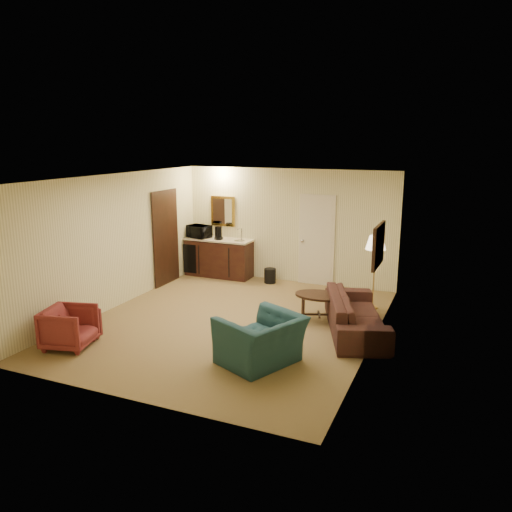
{
  "coord_description": "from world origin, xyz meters",
  "views": [
    {
      "loc": [
        3.72,
        -7.68,
        3.23
      ],
      "look_at": [
        0.26,
        0.5,
        1.15
      ],
      "focal_mm": 35.0,
      "sensor_mm": 36.0,
      "label": 1
    }
  ],
  "objects_px": {
    "sofa": "(356,308)",
    "floor_lamp": "(374,272)",
    "rose_chair_far": "(76,323)",
    "wetbar_cabinet": "(219,257)",
    "microwave": "(199,230)",
    "teal_armchair": "(261,332)",
    "coffee_table": "(319,308)",
    "coffee_maker": "(218,233)",
    "waste_bin": "(270,276)",
    "rose_chair_near": "(69,325)"
  },
  "relations": [
    {
      "from": "rose_chair_far",
      "to": "coffee_table",
      "type": "height_order",
      "value": "rose_chair_far"
    },
    {
      "from": "rose_chair_near",
      "to": "microwave",
      "type": "height_order",
      "value": "microwave"
    },
    {
      "from": "floor_lamp",
      "to": "waste_bin",
      "type": "distance_m",
      "value": 2.7
    },
    {
      "from": "rose_chair_far",
      "to": "coffee_table",
      "type": "relative_size",
      "value": 0.67
    },
    {
      "from": "teal_armchair",
      "to": "coffee_table",
      "type": "relative_size",
      "value": 1.24
    },
    {
      "from": "floor_lamp",
      "to": "microwave",
      "type": "distance_m",
      "value": 4.45
    },
    {
      "from": "teal_armchair",
      "to": "rose_chair_far",
      "type": "relative_size",
      "value": 1.86
    },
    {
      "from": "rose_chair_far",
      "to": "wetbar_cabinet",
      "type": "bearing_deg",
      "value": 7.66
    },
    {
      "from": "coffee_table",
      "to": "coffee_maker",
      "type": "xyz_separation_m",
      "value": [
        -3.05,
        1.99,
        0.81
      ]
    },
    {
      "from": "rose_chair_near",
      "to": "rose_chair_far",
      "type": "height_order",
      "value": "rose_chair_near"
    },
    {
      "from": "rose_chair_far",
      "to": "floor_lamp",
      "type": "bearing_deg",
      "value": -37.84
    },
    {
      "from": "rose_chair_near",
      "to": "rose_chair_far",
      "type": "relative_size",
      "value": 1.2
    },
    {
      "from": "coffee_table",
      "to": "waste_bin",
      "type": "height_order",
      "value": "coffee_table"
    },
    {
      "from": "wetbar_cabinet",
      "to": "teal_armchair",
      "type": "xyz_separation_m",
      "value": [
        2.77,
        -4.09,
        0.03
      ]
    },
    {
      "from": "floor_lamp",
      "to": "microwave",
      "type": "height_order",
      "value": "floor_lamp"
    },
    {
      "from": "floor_lamp",
      "to": "waste_bin",
      "type": "height_order",
      "value": "floor_lamp"
    },
    {
      "from": "rose_chair_near",
      "to": "microwave",
      "type": "relative_size",
      "value": 1.33
    },
    {
      "from": "waste_bin",
      "to": "rose_chair_near",
      "type": "bearing_deg",
      "value": -108.99
    },
    {
      "from": "floor_lamp",
      "to": "teal_armchair",
      "type": "bearing_deg",
      "value": -108.89
    },
    {
      "from": "wetbar_cabinet",
      "to": "microwave",
      "type": "height_order",
      "value": "microwave"
    },
    {
      "from": "rose_chair_near",
      "to": "rose_chair_far",
      "type": "distance_m",
      "value": 0.27
    },
    {
      "from": "coffee_maker",
      "to": "rose_chair_near",
      "type": "bearing_deg",
      "value": -103.55
    },
    {
      "from": "rose_chair_near",
      "to": "teal_armchair",
      "type": "bearing_deg",
      "value": -92.69
    },
    {
      "from": "waste_bin",
      "to": "sofa",
      "type": "bearing_deg",
      "value": -42.27
    },
    {
      "from": "sofa",
      "to": "coffee_table",
      "type": "distance_m",
      "value": 0.77
    },
    {
      "from": "wetbar_cabinet",
      "to": "floor_lamp",
      "type": "distance_m",
      "value": 3.97
    },
    {
      "from": "sofa",
      "to": "waste_bin",
      "type": "bearing_deg",
      "value": 27.86
    },
    {
      "from": "wetbar_cabinet",
      "to": "coffee_maker",
      "type": "bearing_deg",
      "value": -63.12
    },
    {
      "from": "microwave",
      "to": "floor_lamp",
      "type": "bearing_deg",
      "value": 3.13
    },
    {
      "from": "wetbar_cabinet",
      "to": "waste_bin",
      "type": "height_order",
      "value": "wetbar_cabinet"
    },
    {
      "from": "wetbar_cabinet",
      "to": "teal_armchair",
      "type": "height_order",
      "value": "teal_armchair"
    },
    {
      "from": "teal_armchair",
      "to": "coffee_table",
      "type": "bearing_deg",
      "value": -164.68
    },
    {
      "from": "sofa",
      "to": "teal_armchair",
      "type": "relative_size",
      "value": 1.99
    },
    {
      "from": "teal_armchair",
      "to": "rose_chair_far",
      "type": "height_order",
      "value": "teal_armchair"
    },
    {
      "from": "rose_chair_near",
      "to": "coffee_table",
      "type": "bearing_deg",
      "value": -66.08
    },
    {
      "from": "rose_chair_near",
      "to": "floor_lamp",
      "type": "distance_m",
      "value": 5.59
    },
    {
      "from": "teal_armchair",
      "to": "microwave",
      "type": "xyz_separation_m",
      "value": [
        -3.27,
        4.03,
        0.62
      ]
    },
    {
      "from": "coffee_table",
      "to": "floor_lamp",
      "type": "distance_m",
      "value": 1.44
    },
    {
      "from": "microwave",
      "to": "teal_armchair",
      "type": "bearing_deg",
      "value": -36.4
    },
    {
      "from": "rose_chair_far",
      "to": "coffee_maker",
      "type": "xyz_separation_m",
      "value": [
        0.37,
        4.4,
        0.77
      ]
    },
    {
      "from": "coffee_table",
      "to": "floor_lamp",
      "type": "xyz_separation_m",
      "value": [
        0.76,
        1.13,
        0.47
      ]
    },
    {
      "from": "coffee_table",
      "to": "floor_lamp",
      "type": "relative_size",
      "value": 0.62
    },
    {
      "from": "sofa",
      "to": "teal_armchair",
      "type": "bearing_deg",
      "value": 130.23
    },
    {
      "from": "teal_armchair",
      "to": "rose_chair_near",
      "type": "height_order",
      "value": "teal_armchair"
    },
    {
      "from": "sofa",
      "to": "floor_lamp",
      "type": "bearing_deg",
      "value": -21.99
    },
    {
      "from": "sofa",
      "to": "coffee_table",
      "type": "height_order",
      "value": "sofa"
    },
    {
      "from": "sofa",
      "to": "rose_chair_far",
      "type": "distance_m",
      "value": 4.67
    },
    {
      "from": "floor_lamp",
      "to": "rose_chair_far",
      "type": "bearing_deg",
      "value": -139.73
    },
    {
      "from": "rose_chair_far",
      "to": "floor_lamp",
      "type": "height_order",
      "value": "floor_lamp"
    },
    {
      "from": "floor_lamp",
      "to": "coffee_maker",
      "type": "relative_size",
      "value": 4.73
    }
  ]
}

